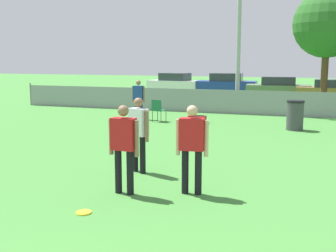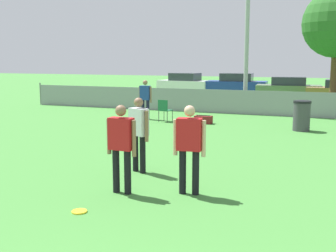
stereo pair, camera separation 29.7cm
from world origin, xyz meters
The scene contains 15 objects.
fence_backline centered at (0.00, 18.00, 0.55)m, with size 26.41×0.07×1.21m.
light_pole centered at (-1.93, 18.74, 5.11)m, with size 0.90×0.36×8.69m.
tree_near_pole centered at (1.91, 19.94, 4.07)m, with size 3.10×3.10×5.65m.
player_thrower_red centered at (-0.41, 6.14, 0.96)m, with size 0.61×0.27×1.66m.
player_defender_red centered at (-1.59, 5.73, 0.96)m, with size 0.61×0.24×1.66m.
player_receiver_white centered at (-1.94, 7.20, 0.96)m, with size 0.56×0.39×1.66m.
spectator_in_blue centered at (-5.36, 14.94, 0.94)m, with size 0.59×0.24×1.63m.
frisbee_disc centered at (-1.77, 4.57, 0.01)m, with size 0.26×0.26×0.03m.
folding_chair_sideline centered at (-4.31, 14.50, 0.52)m, with size 0.52×0.52×0.89m.
trash_bin centered at (0.97, 14.28, 0.53)m, with size 0.61×0.61×1.06m.
gear_bag_sideline centered at (-2.72, 14.63, 0.15)m, with size 0.67×0.37×0.32m.
parked_car_white centered at (-8.58, 29.04, 0.70)m, with size 4.17×2.16×1.48m.
parked_car_blue centered at (-4.67, 29.14, 0.72)m, with size 4.41×2.07×1.51m.
parked_car_olive centered at (-0.78, 26.78, 0.67)m, with size 4.13×2.06×1.40m.
parked_car_tan centered at (2.60, 26.05, 0.65)m, with size 4.46×1.93×1.30m.
Camera 1 is at (1.75, -1.11, 2.47)m, focal length 45.00 mm.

